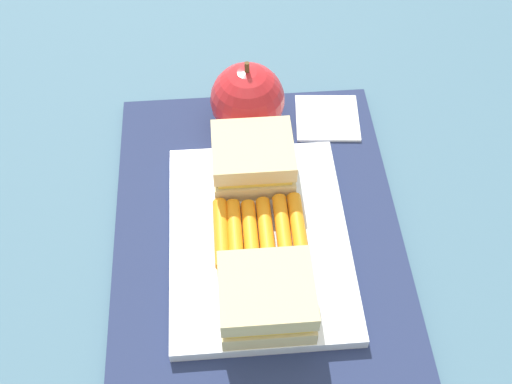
{
  "coord_description": "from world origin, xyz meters",
  "views": [
    {
      "loc": [
        -0.36,
        0.03,
        0.53
      ],
      "look_at": [
        0.01,
        0.0,
        0.04
      ],
      "focal_mm": 44.89,
      "sensor_mm": 36.0,
      "label": 1
    }
  ],
  "objects": [
    {
      "name": "ground_plane",
      "position": [
        0.0,
        0.0,
        0.0
      ],
      "size": [
        2.4,
        2.4,
        0.0
      ],
      "primitive_type": "plane",
      "color": "#42667A"
    },
    {
      "name": "lunchbag_mat",
      "position": [
        0.0,
        0.0,
        0.01
      ],
      "size": [
        0.36,
        0.28,
        0.01
      ],
      "primitive_type": "cube",
      "color": "navy",
      "rests_on": "ground_plane"
    },
    {
      "name": "food_tray",
      "position": [
        -0.03,
        0.0,
        0.02
      ],
      "size": [
        0.23,
        0.17,
        0.01
      ],
      "primitive_type": "cube",
      "color": "white",
      "rests_on": "lunchbag_mat"
    },
    {
      "name": "sandwich_half_left",
      "position": [
        -0.1,
        0.0,
        0.04
      ],
      "size": [
        0.07,
        0.08,
        0.04
      ],
      "color": "#DBC189",
      "rests_on": "food_tray"
    },
    {
      "name": "sandwich_half_right",
      "position": [
        0.05,
        0.0,
        0.04
      ],
      "size": [
        0.07,
        0.08,
        0.04
      ],
      "color": "#DBC189",
      "rests_on": "food_tray"
    },
    {
      "name": "carrot_sticks_bundle",
      "position": [
        -0.02,
        0.0,
        0.03
      ],
      "size": [
        0.08,
        0.09,
        0.02
      ],
      "color": "orange",
      "rests_on": "food_tray"
    },
    {
      "name": "apple",
      "position": [
        0.13,
        -0.0,
        0.05
      ],
      "size": [
        0.08,
        0.08,
        0.09
      ],
      "color": "red",
      "rests_on": "lunchbag_mat"
    },
    {
      "name": "paper_napkin",
      "position": [
        0.14,
        -0.09,
        0.01
      ],
      "size": [
        0.08,
        0.08,
        0.0
      ],
      "primitive_type": "cube",
      "rotation": [
        0.0,
        0.0,
        -0.08
      ],
      "color": "white",
      "rests_on": "lunchbag_mat"
    }
  ]
}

